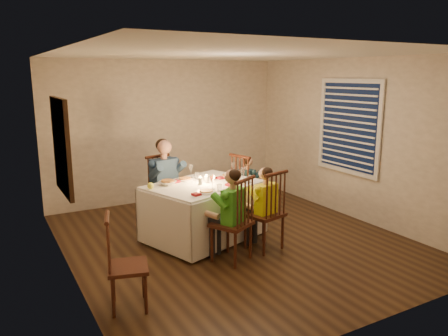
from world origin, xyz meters
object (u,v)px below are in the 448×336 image
chair_adult (167,225)px  chair_end (248,220)px  dining_table (204,199)px  chair_near_left (231,260)px  serving_bowl (168,183)px  child_teal (248,220)px  child_green (231,260)px  child_yellow (263,248)px  chair_extra (130,307)px  chair_near_right (263,248)px  adult (167,225)px

chair_adult → chair_end: (1.26, -0.40, 0.00)m
dining_table → chair_end: dining_table is taller
chair_near_left → serving_bowl: size_ratio=4.84×
chair_near_left → child_teal: bearing=-157.0°
dining_table → child_green: dining_table is taller
chair_adult → child_yellow: bearing=-75.0°
child_teal → chair_end: bearing=-0.0°
child_yellow → serving_bowl: (-1.00, 0.94, 0.84)m
chair_extra → chair_near_right: bearing=-58.1°
dining_table → chair_near_left: bearing=-111.6°
chair_near_right → child_yellow: child_yellow is taller
dining_table → chair_extra: size_ratio=1.84×
serving_bowl → chair_adult: bearing=71.6°
serving_bowl → child_green: bearing=-68.0°
serving_bowl → chair_end: bearing=7.3°
chair_extra → serving_bowl: bearing=-19.1°
adult → child_teal: adult is taller
child_yellow → dining_table: bearing=-68.3°
chair_near_right → child_green: bearing=-2.3°
chair_adult → serving_bowl: size_ratio=4.84×
chair_end → serving_bowl: 1.70m
chair_end → child_yellow: (-0.46, -1.13, 0.00)m
chair_near_left → chair_extra: 1.57m
chair_near_right → child_teal: 1.22m
serving_bowl → chair_near_left: bearing=-68.0°
child_teal → dining_table: bearing=95.7°
chair_adult → chair_near_right: size_ratio=1.00×
child_yellow → chair_adult: bearing=-75.5°
adult → serving_bowl: (-0.20, -0.59, 0.84)m
chair_near_left → adult: bearing=-109.3°
chair_near_left → chair_near_right: same height
chair_adult → chair_extra: (-1.27, -2.14, 0.00)m
adult → chair_extra: bearing=-133.4°
chair_extra → serving_bowl: size_ratio=4.36×
chair_near_right → chair_extra: chair_near_right is taller
child_green → chair_near_right: bearing=163.9°
chair_near_right → chair_end: size_ratio=1.00×
chair_near_left → chair_end: same height
dining_table → chair_extra: 2.14m
serving_bowl → child_yellow: bearing=-43.2°
chair_extra → adult: (1.27, 2.14, 0.00)m
chair_adult → child_green: (0.23, -1.64, 0.00)m
dining_table → chair_end: bearing=2.2°
chair_extra → child_green: size_ratio=0.83×
chair_near_left → adult: (-0.23, 1.64, 0.00)m
dining_table → child_green: 1.05m
dining_table → chair_near_left: (-0.05, -0.87, -0.58)m
child_green → chair_near_left: bearing=180.0°
dining_table → chair_near_left: size_ratio=1.65×
adult → child_green: adult is taller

